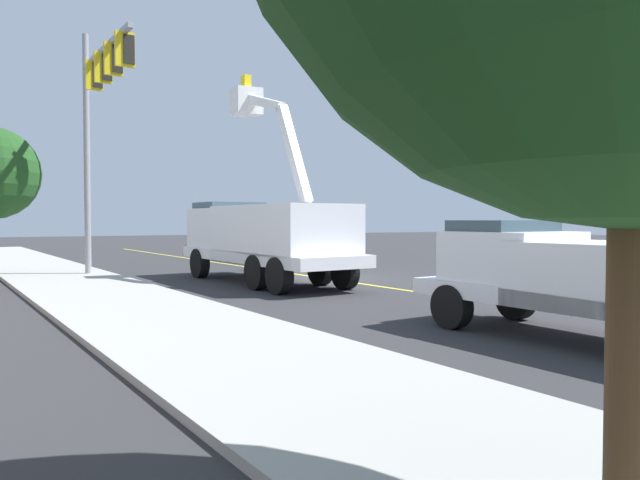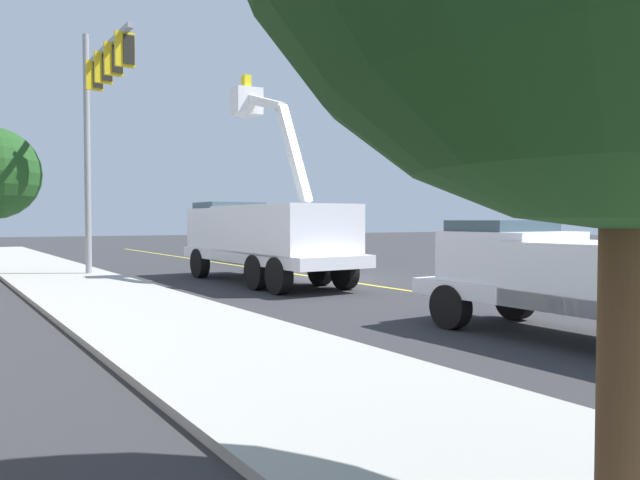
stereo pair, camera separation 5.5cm
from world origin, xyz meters
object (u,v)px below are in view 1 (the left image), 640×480
(service_pickup_truck, at_px, (572,275))
(traffic_signal_mast, at_px, (99,102))
(traffic_cone_mid_front, at_px, (253,260))
(utility_bucket_truck, at_px, (263,234))
(passing_minivan, at_px, (267,242))

(service_pickup_truck, distance_m, traffic_signal_mast, 16.07)
(service_pickup_truck, relative_size, traffic_cone_mid_front, 6.65)
(utility_bucket_truck, xyz_separation_m, traffic_cone_mid_front, (4.41, -1.35, -1.18))
(traffic_cone_mid_front, relative_size, traffic_signal_mast, 0.10)
(utility_bucket_truck, distance_m, passing_minivan, 9.66)
(utility_bucket_truck, bearing_deg, service_pickup_truck, -173.98)
(passing_minivan, height_order, traffic_cone_mid_front, passing_minivan)
(service_pickup_truck, height_order, traffic_signal_mast, traffic_signal_mast)
(utility_bucket_truck, xyz_separation_m, service_pickup_truck, (-11.05, -1.17, -0.49))
(utility_bucket_truck, relative_size, traffic_signal_mast, 0.96)
(service_pickup_truck, height_order, traffic_cone_mid_front, service_pickup_truck)
(traffic_signal_mast, bearing_deg, service_pickup_truck, -157.73)
(service_pickup_truck, xyz_separation_m, traffic_signal_mast, (14.16, 5.80, 4.90))
(utility_bucket_truck, height_order, passing_minivan, utility_bucket_truck)
(traffic_cone_mid_front, height_order, traffic_signal_mast, traffic_signal_mast)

